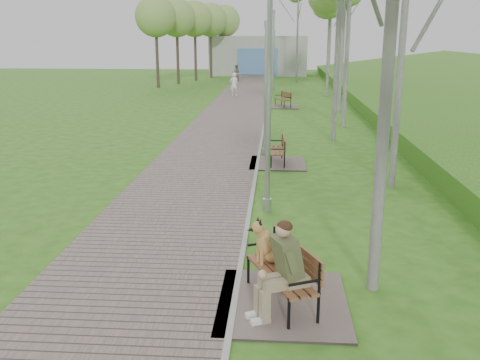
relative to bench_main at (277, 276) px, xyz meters
name	(u,v)px	position (x,y,z in m)	size (l,w,h in m)	color
ground	(230,328)	(-0.67, -0.72, -0.50)	(120.00, 120.00, 0.00)	#2F6017
walkway	(233,114)	(-2.42, 20.78, -0.48)	(3.50, 67.00, 0.04)	#695B55
kerb	(266,114)	(-0.67, 20.78, -0.48)	(0.10, 67.00, 0.05)	#999993
building_north	(259,56)	(-2.17, 50.25, 1.49)	(10.00, 5.20, 4.00)	#9E9E99
bench_main	(277,276)	(0.00, 0.00, 0.00)	(2.02, 2.25, 1.77)	#695B55
bench_second	(277,158)	(-0.04, 9.55, -0.29)	(1.81, 2.01, 1.11)	#695B55
bench_third	(283,104)	(0.26, 23.96, -0.30)	(1.76, 1.96, 1.08)	#695B55
lamp_post_near	(269,107)	(-0.25, 4.64, 2.02)	(0.21, 0.21, 5.39)	#9B9EA3
lamp_post_second	(266,94)	(-0.47, 10.85, 1.63)	(0.18, 0.18, 4.57)	#9B9EA3
lamp_post_third	(273,53)	(-0.45, 34.41, 2.26)	(0.23, 0.23, 5.90)	#9B9EA3
lamp_post_far	(274,57)	(-0.47, 44.37, 1.59)	(0.17, 0.17, 4.47)	#9B9EA3
pedestrian_near	(234,85)	(-3.07, 29.34, 0.31)	(0.59, 0.39, 1.62)	white
pedestrian_far	(236,73)	(-3.87, 41.60, 0.25)	(0.73, 0.57, 1.50)	gray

